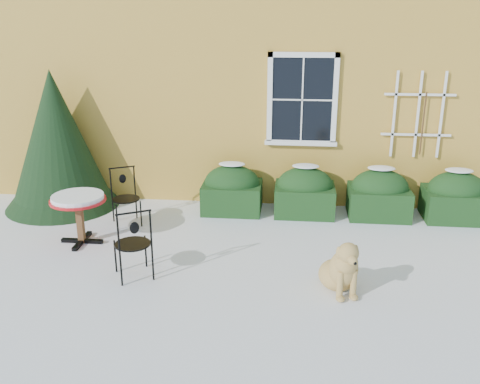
# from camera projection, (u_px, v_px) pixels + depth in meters

# --- Properties ---
(ground) EXTENTS (80.00, 80.00, 0.00)m
(ground) POSITION_uv_depth(u_px,v_px,m) (233.00, 278.00, 7.32)
(ground) COLOR white
(ground) RESTS_ON ground
(house) EXTENTS (12.40, 8.40, 6.40)m
(house) POSITION_uv_depth(u_px,v_px,m) (265.00, 21.00, 12.86)
(house) COLOR gold
(house) RESTS_ON ground
(hedge_row) EXTENTS (4.95, 0.80, 0.91)m
(hedge_row) POSITION_uv_depth(u_px,v_px,m) (342.00, 193.00, 9.43)
(hedge_row) COLOR black
(hedge_row) RESTS_ON ground
(evergreen_shrub) EXTENTS (2.07, 2.07, 2.50)m
(evergreen_shrub) POSITION_uv_depth(u_px,v_px,m) (58.00, 153.00, 9.70)
(evergreen_shrub) COLOR black
(evergreen_shrub) RESTS_ON ground
(bistro_table) EXTENTS (0.85, 0.85, 0.79)m
(bistro_table) POSITION_uv_depth(u_px,v_px,m) (78.00, 203.00, 8.20)
(bistro_table) COLOR black
(bistro_table) RESTS_ON ground
(patio_chair_near) EXTENTS (0.61, 0.61, 1.02)m
(patio_chair_near) POSITION_uv_depth(u_px,v_px,m) (133.00, 243.00, 7.17)
(patio_chair_near) COLOR black
(patio_chair_near) RESTS_ON ground
(patio_chair_far) EXTENTS (0.58, 0.57, 0.96)m
(patio_chair_far) POSITION_uv_depth(u_px,v_px,m) (125.00, 196.00, 9.03)
(patio_chair_far) COLOR black
(patio_chair_far) RESTS_ON ground
(dog) EXTENTS (0.63, 0.87, 0.78)m
(dog) POSITION_uv_depth(u_px,v_px,m) (342.00, 270.00, 6.86)
(dog) COLOR tan
(dog) RESTS_ON ground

